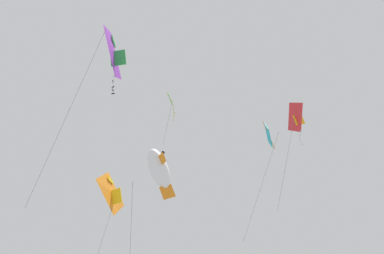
{
  "coord_description": "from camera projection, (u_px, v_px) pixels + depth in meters",
  "views": [
    {
      "loc": [
        -26.99,
        8.6,
        9.89
      ],
      "look_at": [
        -3.58,
        1.29,
        23.47
      ],
      "focal_mm": 42.01,
      "sensor_mm": 36.0,
      "label": 1
    }
  ],
  "objects": [
    {
      "name": "kite_diamond_upper_right",
      "position": [
        268.0,
        136.0,
        32.26
      ],
      "size": [
        3.42,
        2.56,
        8.79
      ],
      "rotation": [
        0.29,
        0.0,
        2.89
      ],
      "color": "#1EB2C6"
    },
    {
      "name": "kite_fish_low_drifter",
      "position": [
        159.0,
        169.0,
        21.58
      ],
      "size": [
        3.2,
        2.31,
        8.41
      ],
      "rotation": [
        0.42,
        0.0,
        3.29
      ],
      "color": "white"
    },
    {
      "name": "kite_delta_highest",
      "position": [
        115.0,
        55.0,
        23.7
      ],
      "size": [
        4.83,
        3.81,
        9.52
      ],
      "rotation": [
        0.15,
        0.0,
        2.78
      ],
      "color": "purple"
    },
    {
      "name": "kite_diamond_near_right",
      "position": [
        170.0,
        100.0,
        34.33
      ],
      "size": [
        1.29,
        0.81,
        4.46
      ],
      "rotation": [
        0.47,
        0.0,
        3.01
      ],
      "color": "green"
    },
    {
      "name": "kite_delta_near_left",
      "position": [
        112.0,
        194.0,
        26.89
      ],
      "size": [
        3.02,
        2.05,
        5.06
      ],
      "rotation": [
        0.21,
        0.0,
        2.61
      ],
      "color": "orange"
    },
    {
      "name": "kite_delta_mid_left",
      "position": [
        296.0,
        118.0,
        29.34
      ],
      "size": [
        2.83,
        1.91,
        6.81
      ],
      "rotation": [
        0.24,
        0.0,
        2.91
      ],
      "color": "red"
    }
  ]
}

